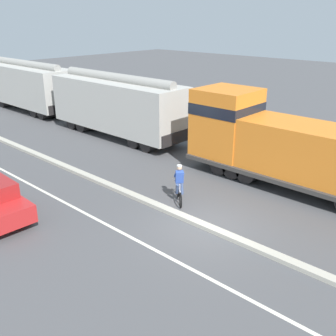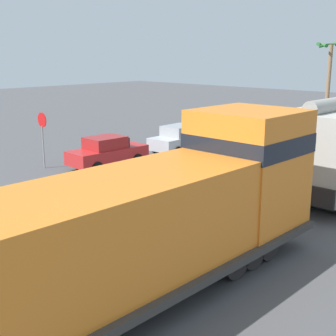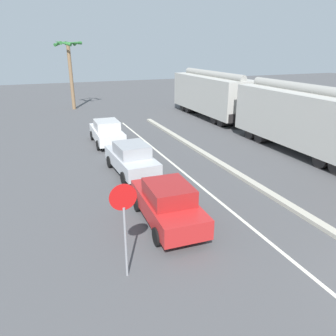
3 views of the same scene
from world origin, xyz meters
The scene contains 9 objects.
median_curb centered at (0.00, 6.00, 0.08)m, with size 0.36×36.00×0.16m, color #B2AD9E.
lane_stripe centered at (-2.40, 6.00, 0.00)m, with size 0.14×36.00×0.01m, color silver.
hopper_car_lead centered at (5.86, 11.74, 2.08)m, with size 2.90×10.60×4.18m.
hopper_car_middle centered at (5.86, 23.34, 2.08)m, with size 2.90×10.60×4.18m.
parked_car_red centered at (-5.13, 6.66, 0.82)m, with size 1.94×4.26×1.62m.
parked_car_silver centered at (-4.95, 12.13, 0.82)m, with size 1.99×4.28×1.62m.
parked_car_white centered at (-4.97, 18.09, 0.82)m, with size 1.90×4.23×1.62m.
stop_sign centered at (-7.34, 4.30, 2.02)m, with size 0.76×0.08×2.88m.
palm_tree_near centered at (-5.46, 32.40, 5.12)m, with size 2.75×2.79×6.89m.
Camera 3 is at (-9.15, -3.41, 6.26)m, focal length 35.00 mm.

